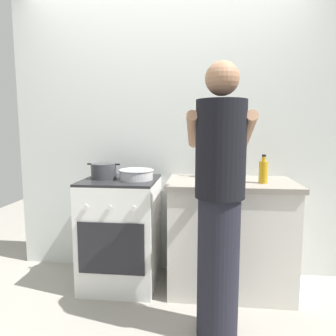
% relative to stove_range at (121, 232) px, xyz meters
% --- Properties ---
extents(ground, '(6.00, 6.00, 0.00)m').
position_rel_stove_range_xyz_m(ground, '(0.35, -0.15, -0.45)').
color(ground, gray).
extents(back_wall, '(3.20, 0.10, 2.50)m').
position_rel_stove_range_xyz_m(back_wall, '(0.55, 0.35, 0.80)').
color(back_wall, silver).
rests_on(back_wall, ground).
extents(countertop, '(1.00, 0.60, 0.90)m').
position_rel_stove_range_xyz_m(countertop, '(0.90, 0.00, 0.00)').
color(countertop, silver).
rests_on(countertop, ground).
extents(stove_range, '(0.60, 0.62, 0.90)m').
position_rel_stove_range_xyz_m(stove_range, '(0.00, 0.00, 0.00)').
color(stove_range, white).
rests_on(stove_range, ground).
extents(pot, '(0.27, 0.21, 0.13)m').
position_rel_stove_range_xyz_m(pot, '(-0.14, 0.00, 0.51)').
color(pot, '#38383D').
rests_on(pot, stove_range).
extents(mixing_bowl, '(0.28, 0.28, 0.08)m').
position_rel_stove_range_xyz_m(mixing_bowl, '(0.14, -0.02, 0.50)').
color(mixing_bowl, '#B7B7BC').
rests_on(mixing_bowl, stove_range).
extents(utensil_crock, '(0.10, 0.10, 0.32)m').
position_rel_stove_range_xyz_m(utensil_crock, '(0.69, 0.18, 0.54)').
color(utensil_crock, silver).
rests_on(utensil_crock, countertop).
extents(spice_bottle, '(0.04, 0.04, 0.09)m').
position_rel_stove_range_xyz_m(spice_bottle, '(0.98, 0.04, 0.50)').
color(spice_bottle, silver).
rests_on(spice_bottle, countertop).
extents(oil_bottle, '(0.07, 0.07, 0.22)m').
position_rel_stove_range_xyz_m(oil_bottle, '(1.13, -0.07, 0.54)').
color(oil_bottle, gold).
rests_on(oil_bottle, countertop).
extents(person, '(0.41, 0.50, 1.70)m').
position_rel_stove_range_xyz_m(person, '(0.78, -0.59, 0.41)').
color(person, black).
rests_on(person, ground).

